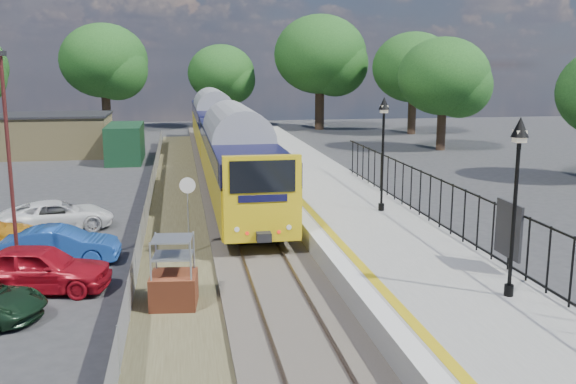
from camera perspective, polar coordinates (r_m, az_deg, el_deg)
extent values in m
plane|color=#2D2D30|center=(19.87, -1.20, -8.59)|extent=(120.00, 120.00, 0.00)
cube|color=#473F38|center=(29.38, -4.09, -1.85)|extent=(3.40, 80.00, 0.20)
cube|color=#4C472D|center=(27.32, -9.75, -3.14)|extent=(2.60, 70.00, 0.06)
cube|color=brown|center=(29.29, -5.50, -1.67)|extent=(0.07, 80.00, 0.14)
cube|color=brown|center=(29.43, -2.70, -1.57)|extent=(0.07, 80.00, 0.14)
cube|color=gray|center=(28.10, 4.86, -1.73)|extent=(5.00, 70.00, 0.90)
cube|color=silver|center=(27.53, 0.34, -0.99)|extent=(0.50, 70.00, 0.01)
cube|color=gold|center=(27.62, 1.36, -0.96)|extent=(0.30, 70.00, 0.01)
cylinder|color=black|center=(17.61, 19.03, -8.25)|extent=(0.24, 0.24, 0.30)
cylinder|color=black|center=(17.10, 19.42, -2.38)|extent=(0.10, 0.10, 3.70)
cube|color=black|center=(16.77, 19.86, 4.11)|extent=(0.08, 0.08, 0.30)
cube|color=beige|center=(16.76, 19.90, 4.68)|extent=(0.26, 0.26, 0.30)
cone|color=black|center=(16.73, 19.95, 5.46)|extent=(0.44, 0.44, 0.50)
cylinder|color=black|center=(26.39, 8.28, -1.32)|extent=(0.24, 0.24, 0.30)
cylinder|color=black|center=(26.06, 8.40, 2.65)|extent=(0.10, 0.10, 3.70)
cube|color=black|center=(25.84, 8.52, 6.93)|extent=(0.08, 0.08, 0.30)
cube|color=beige|center=(25.83, 8.53, 7.30)|extent=(0.26, 0.26, 0.30)
cone|color=black|center=(25.82, 8.55, 7.81)|extent=(0.44, 0.44, 0.50)
cube|color=black|center=(23.31, 13.96, 0.80)|extent=(0.05, 26.00, 0.05)
cube|color=black|center=(19.46, 19.02, -3.18)|extent=(0.08, 1.40, 1.60)
cube|color=tan|center=(51.60, -20.05, 4.74)|extent=(8.00, 6.00, 3.00)
cube|color=black|center=(51.46, -20.17, 6.45)|extent=(8.20, 6.20, 0.15)
cube|color=#153A23|center=(46.96, -14.26, 4.25)|extent=(2.40, 6.00, 2.60)
cylinder|color=#332319|center=(69.04, -15.82, 6.83)|extent=(0.88, 0.88, 3.85)
ellipsoid|color=#194517|center=(68.87, -16.06, 11.16)|extent=(8.80, 8.80, 7.48)
cylinder|color=#332319|center=(70.84, -5.88, 7.01)|extent=(0.72, 0.72, 3.15)
ellipsoid|color=#194517|center=(70.65, -5.95, 10.47)|extent=(7.20, 7.20, 6.12)
cylinder|color=#332319|center=(68.26, 2.82, 7.34)|extent=(0.96, 0.96, 4.20)
ellipsoid|color=#194517|center=(68.11, 2.87, 12.12)|extent=(9.60, 9.60, 8.16)
cylinder|color=#332319|center=(64.81, 10.95, 6.63)|extent=(0.80, 0.80, 3.50)
ellipsoid|color=#194517|center=(64.62, 11.11, 10.83)|extent=(8.00, 8.00, 6.80)
cylinder|color=#332319|center=(52.99, 13.46, 5.35)|extent=(0.72, 0.72, 3.15)
ellipsoid|color=#194517|center=(52.74, 13.67, 9.97)|extent=(7.20, 7.20, 6.12)
cube|color=gold|center=(31.85, -4.64, 2.08)|extent=(2.80, 20.00, 1.90)
cube|color=#0E0E33|center=(31.67, -4.68, 4.41)|extent=(2.82, 20.00, 0.90)
cube|color=black|center=(31.67, -4.68, 4.41)|extent=(2.82, 18.00, 0.70)
cube|color=black|center=(32.06, -4.61, 0.00)|extent=(2.00, 18.00, 0.45)
cube|color=gold|center=(52.24, -6.68, 5.62)|extent=(2.80, 20.00, 1.90)
cube|color=#0E0E33|center=(52.13, -6.71, 7.05)|extent=(2.82, 20.00, 0.90)
cube|color=black|center=(52.13, -6.71, 7.05)|extent=(2.82, 18.00, 0.70)
cube|color=black|center=(52.37, -6.65, 4.34)|extent=(2.00, 18.00, 0.45)
cube|color=black|center=(21.61, -2.27, 1.38)|extent=(2.24, 0.04, 1.10)
cube|color=brown|center=(18.55, -10.10, -8.63)|extent=(1.40, 1.40, 0.98)
cylinder|color=#999EA3|center=(23.24, -8.84, -2.49)|extent=(0.06, 0.06, 2.55)
cylinder|color=silver|center=(22.92, -8.93, 0.58)|extent=(0.57, 0.13, 0.57)
cylinder|color=#471917|center=(21.48, -23.46, 1.67)|extent=(0.12, 0.12, 7.02)
cube|color=black|center=(21.24, -24.22, 11.18)|extent=(0.25, 0.50, 0.15)
imported|color=#AB0F1D|center=(20.83, -21.27, -6.34)|extent=(4.48, 2.40, 1.45)
imported|color=#1A47A0|center=(23.47, -19.53, -4.48)|extent=(3.95, 1.52, 1.28)
imported|color=white|center=(28.15, -19.81, -1.99)|extent=(4.81, 3.04, 1.24)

